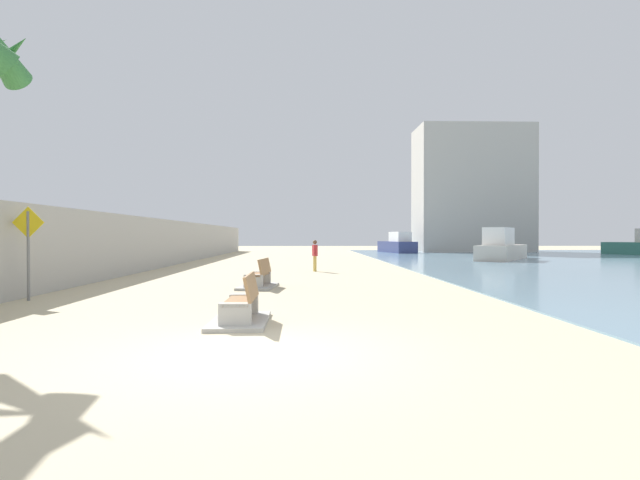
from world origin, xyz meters
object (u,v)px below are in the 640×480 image
(person_walking, at_px, (315,253))
(bench_far, at_px, (259,281))
(boat_outer, at_px, (501,248))
(boat_distant, at_px, (397,245))
(pedestrian_sign, at_px, (28,242))
(bench_near, at_px, (241,311))

(person_walking, bearing_deg, bench_far, -105.11)
(boat_outer, xyz_separation_m, boat_distant, (-4.60, 15.72, -0.04))
(bench_far, bearing_deg, pedestrian_sign, -151.31)
(bench_far, distance_m, boat_distant, 35.84)
(bench_near, xyz_separation_m, person_walking, (1.72, 14.25, 0.65))
(boat_distant, bearing_deg, pedestrian_sign, -114.35)
(bench_far, xyz_separation_m, boat_outer, (15.63, 18.38, 0.64))
(bench_far, bearing_deg, person_walking, 74.89)
(person_walking, distance_m, pedestrian_sign, 13.31)
(person_walking, distance_m, boat_outer, 17.41)
(pedestrian_sign, bearing_deg, boat_outer, 45.13)
(bench_far, distance_m, person_walking, 7.80)
(bench_far, height_order, boat_outer, boat_outer)
(bench_near, height_order, pedestrian_sign, pedestrian_sign)
(bench_near, xyz_separation_m, boat_distant, (10.72, 40.84, 0.60))
(bench_far, relative_size, boat_outer, 0.29)
(pedestrian_sign, bearing_deg, bench_far, 28.69)
(boat_outer, bearing_deg, boat_distant, 106.32)
(bench_near, xyz_separation_m, boat_outer, (15.33, 25.12, 0.64))
(bench_far, relative_size, pedestrian_sign, 0.87)
(pedestrian_sign, bearing_deg, boat_distant, 65.65)
(bench_near, bearing_deg, bench_far, 92.56)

